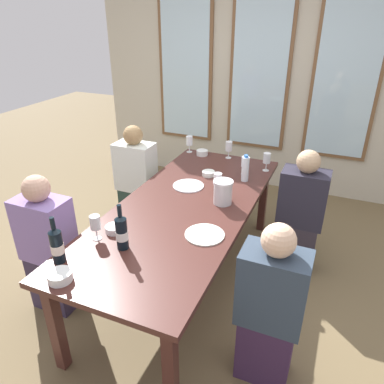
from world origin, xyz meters
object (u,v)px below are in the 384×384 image
object	(u,v)px
tasting_bowl_2	(114,229)
wine_glass_0	(189,141)
tasting_bowl_3	(202,153)
wine_glass_3	(218,180)
seated_person_0	(49,248)
seated_person_3	(300,215)
dining_table	(185,213)
white_plate_1	(188,186)
wine_glass_5	(229,147)
wine_bottle_1	(57,245)
wine_glass_2	(267,159)
seated_person_2	(136,181)
tasting_bowl_0	(60,276)
water_bottle	(245,169)
tasting_bowl_1	(208,173)
seated_person_1	(270,310)
white_plate_0	(205,235)
wine_glass_4	(245,162)
wine_glass_1	(95,224)
wine_bottle_0	(122,232)
metal_pitcher	(223,192)

from	to	relation	value
tasting_bowl_2	wine_glass_0	bearing A→B (deg)	95.03
tasting_bowl_3	wine_glass_3	world-z (taller)	wine_glass_3
seated_person_0	seated_person_3	world-z (taller)	same
tasting_bowl_3	seated_person_0	xyz separation A→B (m)	(-0.54, -1.69, -0.24)
dining_table	white_plate_1	world-z (taller)	white_plate_1
seated_person_3	wine_glass_3	bearing A→B (deg)	-156.71
wine_glass_5	seated_person_0	distance (m)	1.93
wine_bottle_1	wine_glass_2	xyz separation A→B (m)	(0.83, 1.84, 0.00)
wine_glass_0	wine_glass_3	xyz separation A→B (m)	(0.59, -0.78, -0.00)
wine_glass_3	white_plate_1	bearing A→B (deg)	176.42
wine_glass_0	seated_person_2	bearing A→B (deg)	-129.45
tasting_bowl_0	seated_person_2	world-z (taller)	seated_person_2
white_plate_1	water_bottle	xyz separation A→B (m)	(0.41, 0.30, 0.11)
white_plate_1	tasting_bowl_3	distance (m)	0.75
tasting_bowl_1	wine_glass_3	world-z (taller)	wine_glass_3
wine_glass_0	wine_glass_2	size ratio (longest dim) A/B	1.00
tasting_bowl_0	wine_glass_0	size ratio (longest dim) A/B	0.80
seated_person_1	white_plate_0	bearing A→B (deg)	151.76
wine_glass_5	seated_person_1	size ratio (longest dim) A/B	0.16
tasting_bowl_0	wine_glass_3	bearing A→B (deg)	71.96
white_plate_0	wine_glass_5	xyz separation A→B (m)	(-0.29, 1.41, 0.11)
tasting_bowl_1	wine_glass_5	bearing A→B (deg)	86.19
tasting_bowl_3	wine_glass_3	size ratio (longest dim) A/B	0.67
wine_bottle_1	wine_glass_5	world-z (taller)	wine_bottle_1
wine_bottle_1	wine_glass_4	bearing A→B (deg)	68.29
tasting_bowl_2	wine_glass_3	world-z (taller)	wine_glass_3
white_plate_1	wine_glass_3	world-z (taller)	wine_glass_3
wine_glass_0	tasting_bowl_2	bearing A→B (deg)	-84.97
white_plate_0	seated_person_1	bearing A→B (deg)	-28.24
tasting_bowl_2	seated_person_3	size ratio (longest dim) A/B	0.11
wine_glass_5	seated_person_0	world-z (taller)	seated_person_0
wine_glass_1	wine_glass_2	size ratio (longest dim) A/B	1.00
dining_table	white_plate_0	size ratio (longest dim) A/B	8.69
dining_table	wine_bottle_0	size ratio (longest dim) A/B	7.51
wine_glass_2	wine_bottle_1	bearing A→B (deg)	-114.27
white_plate_1	wine_bottle_1	bearing A→B (deg)	-103.47
dining_table	wine_glass_3	world-z (taller)	wine_glass_3
metal_pitcher	tasting_bowl_2	world-z (taller)	metal_pitcher
dining_table	water_bottle	size ratio (longest dim) A/B	9.74
white_plate_0	wine_glass_2	xyz separation A→B (m)	(0.13, 1.24, 0.11)
tasting_bowl_0	water_bottle	xyz separation A→B (m)	(0.59, 1.69, 0.09)
wine_bottle_1	metal_pitcher	bearing A→B (deg)	58.46
dining_table	wine_glass_5	size ratio (longest dim) A/B	13.44
white_plate_1	tasting_bowl_2	xyz separation A→B (m)	(-0.18, -0.85, 0.02)
wine_bottle_0	seated_person_0	distance (m)	0.76
tasting_bowl_1	water_bottle	xyz separation A→B (m)	(0.33, 0.03, 0.09)
dining_table	seated_person_1	bearing A→B (deg)	-36.42
wine_glass_2	wine_glass_4	size ratio (longest dim) A/B	1.00
dining_table	white_plate_0	distance (m)	0.44
wine_glass_5	seated_person_1	bearing A→B (deg)	-64.24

